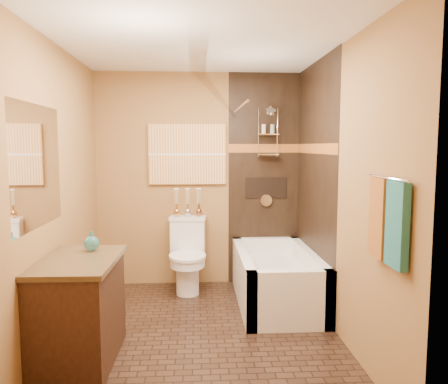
{
  "coord_description": "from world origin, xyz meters",
  "views": [
    {
      "loc": [
        -0.02,
        -3.66,
        1.64
      ],
      "look_at": [
        0.23,
        0.4,
        1.22
      ],
      "focal_mm": 35.0,
      "sensor_mm": 36.0,
      "label": 1
    }
  ],
  "objects": [
    {
      "name": "wall_right",
      "position": [
        1.2,
        0.0,
        1.25
      ],
      "size": [
        0.02,
        3.0,
        2.5
      ],
      "primitive_type": "cube",
      "color": "olive",
      "rests_on": "floor"
    },
    {
      "name": "towel_rust",
      "position": [
        1.16,
        -0.92,
        1.18
      ],
      "size": [
        0.05,
        0.22,
        0.52
      ],
      "primitive_type": "cube",
      "color": "#925D1A",
      "rests_on": "towel_bar"
    },
    {
      "name": "mosaic_band_right",
      "position": [
        1.18,
        0.75,
        1.62
      ],
      "size": [
        0.01,
        1.5,
        0.1
      ],
      "primitive_type": "cube",
      "color": "brown",
      "rests_on": "alcove_tile_right"
    },
    {
      "name": "alcove_niche",
      "position": [
        0.8,
        1.48,
        1.15
      ],
      "size": [
        0.5,
        0.01,
        0.25
      ],
      "primitive_type": "cube",
      "color": "black",
      "rests_on": "alcove_tile_back"
    },
    {
      "name": "vanity",
      "position": [
        -0.92,
        -0.4,
        0.4
      ],
      "size": [
        0.58,
        0.92,
        0.8
      ],
      "rotation": [
        0.0,
        0.0,
        -0.02
      ],
      "color": "black",
      "rests_on": "floor"
    },
    {
      "name": "wall_front",
      "position": [
        0.0,
        -1.5,
        1.25
      ],
      "size": [
        2.4,
        0.02,
        2.5
      ],
      "primitive_type": "cube",
      "color": "olive",
      "rests_on": "floor"
    },
    {
      "name": "ceiling",
      "position": [
        0.0,
        0.0,
        2.5
      ],
      "size": [
        3.0,
        3.0,
        0.0
      ],
      "primitive_type": "plane",
      "color": "silver",
      "rests_on": "wall_back"
    },
    {
      "name": "wall_back",
      "position": [
        0.0,
        1.5,
        1.25
      ],
      "size": [
        2.4,
        0.02,
        2.5
      ],
      "primitive_type": "cube",
      "color": "olive",
      "rests_on": "floor"
    },
    {
      "name": "shower_fixtures",
      "position": [
        0.8,
        1.38,
        1.67
      ],
      "size": [
        0.24,
        0.33,
        1.16
      ],
      "color": "silver",
      "rests_on": "floor"
    },
    {
      "name": "toilet",
      "position": [
        -0.13,
        1.2,
        0.42
      ],
      "size": [
        0.44,
        0.64,
        0.83
      ],
      "rotation": [
        0.0,
        0.0,
        -0.09
      ],
      "color": "white",
      "rests_on": "floor"
    },
    {
      "name": "bud_vases",
      "position": [
        -0.13,
        1.39,
        1.0
      ],
      "size": [
        0.33,
        0.07,
        0.32
      ],
      "color": "#C5843D",
      "rests_on": "toilet"
    },
    {
      "name": "towel_bar",
      "position": [
        1.15,
        -1.05,
        1.45
      ],
      "size": [
        0.02,
        0.55,
        0.02
      ],
      "primitive_type": "cylinder",
      "rotation": [
        1.57,
        0.0,
        0.0
      ],
      "color": "silver",
      "rests_on": "wall_right"
    },
    {
      "name": "bathtub",
      "position": [
        0.8,
        0.75,
        0.22
      ],
      "size": [
        0.8,
        1.5,
        0.55
      ],
      "color": "white",
      "rests_on": "floor"
    },
    {
      "name": "towel_teal",
      "position": [
        1.16,
        -1.18,
        1.18
      ],
      "size": [
        0.05,
        0.22,
        0.52
      ],
      "primitive_type": "cube",
      "color": "#1C5F5E",
      "rests_on": "towel_bar"
    },
    {
      "name": "sunset_painting",
      "position": [
        -0.13,
        1.48,
        1.55
      ],
      "size": [
        0.9,
        0.04,
        0.7
      ],
      "primitive_type": "cube",
      "color": "#C6752E",
      "rests_on": "wall_back"
    },
    {
      "name": "teal_bottle",
      "position": [
        -0.87,
        -0.16,
        0.88
      ],
      "size": [
        0.16,
        0.16,
        0.19
      ],
      "primitive_type": null,
      "rotation": [
        0.0,
        0.0,
        -0.35
      ],
      "color": "#277774",
      "rests_on": "vanity"
    },
    {
      "name": "wall_left",
      "position": [
        -1.2,
        0.0,
        1.25
      ],
      "size": [
        0.02,
        3.0,
        2.5
      ],
      "primitive_type": "cube",
      "color": "olive",
      "rests_on": "floor"
    },
    {
      "name": "mosaic_band_back",
      "position": [
        0.78,
        1.48,
        1.62
      ],
      "size": [
        0.85,
        0.01,
        0.1
      ],
      "primitive_type": "cube",
      "color": "brown",
      "rests_on": "alcove_tile_back"
    },
    {
      "name": "floor",
      "position": [
        0.0,
        0.0,
        0.0
      ],
      "size": [
        3.0,
        3.0,
        0.0
      ],
      "primitive_type": "plane",
      "color": "black",
      "rests_on": "ground"
    },
    {
      "name": "alcove_tile_right",
      "position": [
        1.19,
        0.75,
        1.25
      ],
      "size": [
        0.01,
        1.5,
        2.5
      ],
      "primitive_type": "cube",
      "color": "black",
      "rests_on": "wall_right"
    },
    {
      "name": "curtain_rod",
      "position": [
        0.4,
        0.75,
        2.02
      ],
      "size": [
        0.03,
        1.55,
        0.03
      ],
      "primitive_type": "cylinder",
      "rotation": [
        1.57,
        0.0,
        0.0
      ],
      "color": "silver",
      "rests_on": "wall_back"
    },
    {
      "name": "alcove_tile_back",
      "position": [
        0.78,
        1.49,
        1.25
      ],
      "size": [
        0.85,
        0.01,
        2.5
      ],
      "primitive_type": "cube",
      "color": "black",
      "rests_on": "wall_back"
    },
    {
      "name": "vanity_mirror",
      "position": [
        -1.19,
        -0.4,
        1.5
      ],
      "size": [
        0.01,
        1.0,
        0.9
      ],
      "primitive_type": "cube",
      "color": "white",
      "rests_on": "wall_left"
    }
  ]
}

